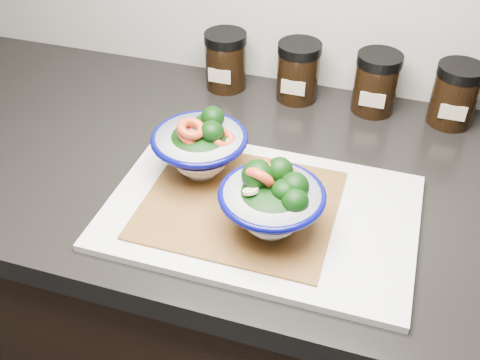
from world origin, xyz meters
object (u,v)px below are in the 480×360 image
(bowl_right, at_px, (272,202))
(spice_jar_a, at_px, (226,61))
(spice_jar_c, at_px, (376,83))
(cutting_board, at_px, (261,212))
(spice_jar_b, at_px, (298,71))
(spice_jar_d, at_px, (455,95))
(bowl_left, at_px, (201,147))

(bowl_right, distance_m, spice_jar_a, 0.43)
(spice_jar_c, bearing_deg, bowl_right, -103.67)
(cutting_board, bearing_deg, spice_jar_b, 94.47)
(cutting_board, bearing_deg, spice_jar_d, 53.32)
(bowl_left, xyz_separation_m, spice_jar_c, (0.23, 0.29, -0.01))
(cutting_board, distance_m, bowl_right, 0.07)
(spice_jar_d, bearing_deg, spice_jar_a, 180.00)
(bowl_left, height_order, spice_jar_c, bowl_left)
(bowl_right, bearing_deg, bowl_left, 146.33)
(bowl_right, relative_size, spice_jar_d, 1.30)
(cutting_board, relative_size, spice_jar_c, 3.98)
(spice_jar_d, bearing_deg, cutting_board, -126.68)
(bowl_right, xyz_separation_m, spice_jar_a, (-0.20, 0.38, -0.01))
(spice_jar_d, bearing_deg, spice_jar_c, 180.00)
(spice_jar_a, xyz_separation_m, spice_jar_c, (0.29, 0.00, 0.00))
(cutting_board, relative_size, spice_jar_a, 3.98)
(bowl_left, height_order, spice_jar_d, bowl_left)
(spice_jar_a, bearing_deg, spice_jar_c, 0.00)
(cutting_board, relative_size, bowl_left, 3.02)
(cutting_board, xyz_separation_m, spice_jar_b, (-0.03, 0.35, 0.05))
(cutting_board, height_order, spice_jar_d, spice_jar_d)
(bowl_left, xyz_separation_m, bowl_right, (0.14, -0.09, 0.00))
(spice_jar_a, distance_m, spice_jar_c, 0.29)
(bowl_left, distance_m, spice_jar_a, 0.30)
(spice_jar_a, bearing_deg, cutting_board, -63.61)
(bowl_left, distance_m, spice_jar_b, 0.30)
(spice_jar_b, xyz_separation_m, spice_jar_c, (0.15, 0.00, 0.00))
(bowl_right, bearing_deg, spice_jar_c, 76.33)
(spice_jar_a, height_order, spice_jar_d, same)
(spice_jar_c, xyz_separation_m, spice_jar_d, (0.14, 0.00, 0.00))
(cutting_board, xyz_separation_m, spice_jar_a, (-0.17, 0.35, 0.05))
(bowl_right, height_order, spice_jar_c, bowl_right)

